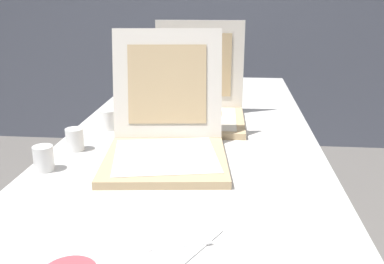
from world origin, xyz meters
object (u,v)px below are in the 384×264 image
at_px(table, 191,147).
at_px(cup_white_near_left, 44,158).
at_px(pizza_box_middle, 198,108).
at_px(cup_white_mid, 108,120).
at_px(napkin_pile, 175,234).
at_px(pizza_box_front, 166,141).
at_px(cup_white_near_center, 75,140).
at_px(cup_white_far, 148,101).

relative_size(table, cup_white_near_left, 30.82).
bearing_deg(cup_white_near_left, pizza_box_middle, 53.49).
xyz_separation_m(cup_white_mid, napkin_pile, (0.33, -0.68, -0.03)).
relative_size(pizza_box_front, cup_white_near_center, 6.46).
height_order(cup_white_near_center, cup_white_mid, same).
xyz_separation_m(pizza_box_middle, cup_white_mid, (-0.31, -0.13, -0.02)).
bearing_deg(napkin_pile, cup_white_mid, 116.10).
bearing_deg(cup_white_far, cup_white_near_center, -103.88).
bearing_deg(table, cup_white_mid, 175.10).
xyz_separation_m(table, cup_white_near_center, (-0.34, -0.20, 0.08)).
bearing_deg(cup_white_far, table, -57.05).
distance_m(cup_white_far, cup_white_near_center, 0.54).
distance_m(pizza_box_front, pizza_box_middle, 0.39).
relative_size(pizza_box_middle, cup_white_near_center, 5.24).
xyz_separation_m(cup_white_far, napkin_pile, (0.25, -0.98, -0.03)).
xyz_separation_m(pizza_box_front, cup_white_near_center, (-0.29, 0.04, -0.02)).
relative_size(pizza_box_middle, cup_white_mid, 5.24).
distance_m(table, cup_white_near_left, 0.52).
bearing_deg(table, napkin_pile, -87.08).
xyz_separation_m(table, cup_white_far, (-0.21, 0.33, 0.08)).
relative_size(pizza_box_front, pizza_box_middle, 1.23).
height_order(cup_white_far, cup_white_mid, same).
bearing_deg(cup_white_near_left, cup_white_far, 77.07).
xyz_separation_m(pizza_box_middle, cup_white_far, (-0.22, 0.17, -0.02)).
distance_m(table, napkin_pile, 0.66).
distance_m(cup_white_far, cup_white_near_left, 0.70).
bearing_deg(cup_white_near_center, cup_white_far, 76.12).
bearing_deg(cup_white_near_center, pizza_box_front, -7.48).
relative_size(table, pizza_box_middle, 5.88).
bearing_deg(cup_white_near_left, cup_white_near_center, 80.14).
xyz_separation_m(table, pizza_box_front, (-0.05, -0.23, 0.10)).
bearing_deg(cup_white_near_left, napkin_pile, -36.43).
xyz_separation_m(cup_white_near_center, napkin_pile, (0.37, -0.46, -0.03)).
bearing_deg(table, pizza_box_front, -102.13).
height_order(cup_white_far, cup_white_near_center, same).
relative_size(cup_white_far, napkin_pile, 0.36).
bearing_deg(cup_white_mid, pizza_box_front, -46.05).
height_order(pizza_box_middle, cup_white_near_left, pizza_box_middle).
relative_size(cup_white_near_center, napkin_pile, 0.36).
distance_m(pizza_box_front, cup_white_near_left, 0.34).
bearing_deg(pizza_box_middle, cup_white_mid, -159.00).
bearing_deg(pizza_box_front, cup_white_near_center, 166.49).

